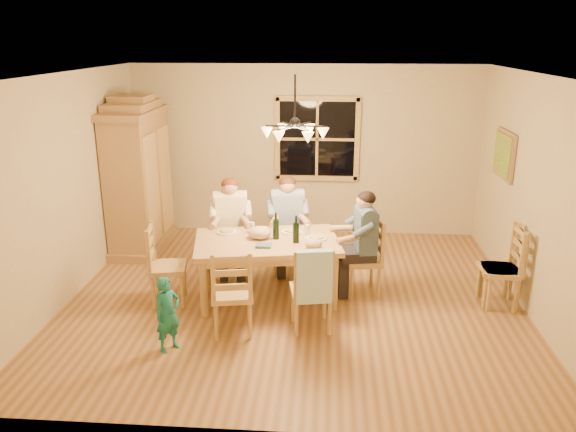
# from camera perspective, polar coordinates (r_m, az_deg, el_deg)

# --- Properties ---
(floor) EXTENTS (5.50, 5.50, 0.00)m
(floor) POSITION_cam_1_polar(r_m,az_deg,el_deg) (7.06, 0.64, -8.23)
(floor) COLOR brown
(floor) RESTS_ON ground
(ceiling) EXTENTS (5.50, 5.00, 0.02)m
(ceiling) POSITION_cam_1_polar(r_m,az_deg,el_deg) (6.35, 0.73, 14.21)
(ceiling) COLOR white
(ceiling) RESTS_ON wall_back
(wall_back) EXTENTS (5.50, 0.02, 2.70)m
(wall_back) POSITION_cam_1_polar(r_m,az_deg,el_deg) (9.01, 1.68, 6.61)
(wall_back) COLOR tan
(wall_back) RESTS_ON floor
(wall_left) EXTENTS (0.02, 5.00, 2.70)m
(wall_left) POSITION_cam_1_polar(r_m,az_deg,el_deg) (7.28, -21.49, 2.65)
(wall_left) COLOR tan
(wall_left) RESTS_ON floor
(wall_right) EXTENTS (0.02, 5.00, 2.70)m
(wall_right) POSITION_cam_1_polar(r_m,az_deg,el_deg) (6.98, 23.85, 1.75)
(wall_right) COLOR tan
(wall_right) RESTS_ON floor
(window) EXTENTS (1.30, 0.06, 1.30)m
(window) POSITION_cam_1_polar(r_m,az_deg,el_deg) (8.93, 2.97, 7.81)
(window) COLOR black
(window) RESTS_ON wall_back
(painting) EXTENTS (0.06, 0.78, 0.64)m
(painting) POSITION_cam_1_polar(r_m,az_deg,el_deg) (8.02, 21.09, 5.85)
(painting) COLOR #9B7343
(painting) RESTS_ON wall_right
(chandelier) EXTENTS (0.77, 0.68, 0.71)m
(chandelier) POSITION_cam_1_polar(r_m,az_deg,el_deg) (6.42, 0.70, 8.66)
(chandelier) COLOR black
(chandelier) RESTS_ON ceiling
(armoire) EXTENTS (0.66, 1.40, 2.30)m
(armoire) POSITION_cam_1_polar(r_m,az_deg,el_deg) (8.64, -14.92, 3.54)
(armoire) COLOR #9B7343
(armoire) RESTS_ON floor
(dining_table) EXTENTS (1.87, 1.33, 0.76)m
(dining_table) POSITION_cam_1_polar(r_m,az_deg,el_deg) (6.80, -2.16, -3.26)
(dining_table) COLOR tan
(dining_table) RESTS_ON floor
(chair_far_left) EXTENTS (0.51, 0.49, 0.99)m
(chair_far_left) POSITION_cam_1_polar(r_m,az_deg,el_deg) (7.67, -5.72, -3.67)
(chair_far_left) COLOR tan
(chair_far_left) RESTS_ON floor
(chair_far_right) EXTENTS (0.51, 0.49, 0.99)m
(chair_far_right) POSITION_cam_1_polar(r_m,az_deg,el_deg) (7.70, -0.04, -3.48)
(chair_far_right) COLOR tan
(chair_far_right) RESTS_ON floor
(chair_near_left) EXTENTS (0.51, 0.49, 0.99)m
(chair_near_left) POSITION_cam_1_polar(r_m,az_deg,el_deg) (6.19, -5.64, -9.14)
(chair_near_left) COLOR tan
(chair_near_left) RESTS_ON floor
(chair_near_right) EXTENTS (0.51, 0.49, 0.99)m
(chair_near_right) POSITION_cam_1_polar(r_m,az_deg,el_deg) (6.24, 2.34, -8.82)
(chair_near_right) COLOR tan
(chair_near_right) RESTS_ON floor
(chair_end_left) EXTENTS (0.49, 0.51, 0.99)m
(chair_end_left) POSITION_cam_1_polar(r_m,az_deg,el_deg) (6.97, -12.00, -6.27)
(chair_end_left) COLOR tan
(chair_end_left) RESTS_ON floor
(chair_end_right) EXTENTS (0.49, 0.51, 0.99)m
(chair_end_right) POSITION_cam_1_polar(r_m,az_deg,el_deg) (7.10, 7.55, -5.56)
(chair_end_right) COLOR tan
(chair_end_right) RESTS_ON floor
(adult_woman) EXTENTS (0.45, 0.48, 0.87)m
(adult_woman) POSITION_cam_1_polar(r_m,az_deg,el_deg) (7.49, -5.85, 0.16)
(adult_woman) COLOR beige
(adult_woman) RESTS_ON floor
(adult_plaid_man) EXTENTS (0.45, 0.48, 0.87)m
(adult_plaid_man) POSITION_cam_1_polar(r_m,az_deg,el_deg) (7.52, -0.04, 0.34)
(adult_plaid_man) COLOR #2E537F
(adult_plaid_man) RESTS_ON floor
(adult_slate_man) EXTENTS (0.48, 0.45, 0.87)m
(adult_slate_man) POSITION_cam_1_polar(r_m,az_deg,el_deg) (6.90, 7.73, -1.45)
(adult_slate_man) COLOR #445B6D
(adult_slate_man) RESTS_ON floor
(towel) EXTENTS (0.39, 0.16, 0.58)m
(towel) POSITION_cam_1_polar(r_m,az_deg,el_deg) (5.90, 2.65, -6.19)
(towel) COLOR #B1DDF0
(towel) RESTS_ON chair_near_right
(wine_bottle_a) EXTENTS (0.08, 0.08, 0.33)m
(wine_bottle_a) POSITION_cam_1_polar(r_m,az_deg,el_deg) (6.74, -1.24, -1.01)
(wine_bottle_a) COLOR black
(wine_bottle_a) RESTS_ON dining_table
(wine_bottle_b) EXTENTS (0.08, 0.08, 0.33)m
(wine_bottle_b) POSITION_cam_1_polar(r_m,az_deg,el_deg) (6.62, 0.82, -1.36)
(wine_bottle_b) COLOR black
(wine_bottle_b) RESTS_ON dining_table
(plate_woman) EXTENTS (0.26, 0.26, 0.02)m
(plate_woman) POSITION_cam_1_polar(r_m,az_deg,el_deg) (7.04, -6.22, -1.62)
(plate_woman) COLOR white
(plate_woman) RESTS_ON dining_table
(plate_plaid) EXTENTS (0.26, 0.26, 0.02)m
(plate_plaid) POSITION_cam_1_polar(r_m,az_deg,el_deg) (7.01, 0.40, -1.60)
(plate_plaid) COLOR white
(plate_plaid) RESTS_ON dining_table
(plate_slate) EXTENTS (0.26, 0.26, 0.02)m
(plate_slate) POSITION_cam_1_polar(r_m,az_deg,el_deg) (6.80, 2.93, -2.25)
(plate_slate) COLOR white
(plate_slate) RESTS_ON dining_table
(wine_glass_a) EXTENTS (0.06, 0.06, 0.14)m
(wine_glass_a) POSITION_cam_1_polar(r_m,az_deg,el_deg) (6.99, -3.67, -1.18)
(wine_glass_a) COLOR silver
(wine_glass_a) RESTS_ON dining_table
(wine_glass_b) EXTENTS (0.06, 0.06, 0.14)m
(wine_glass_b) POSITION_cam_1_polar(r_m,az_deg,el_deg) (6.89, 1.98, -1.44)
(wine_glass_b) COLOR silver
(wine_glass_b) RESTS_ON dining_table
(cap) EXTENTS (0.20, 0.20, 0.11)m
(cap) POSITION_cam_1_polar(r_m,az_deg,el_deg) (6.49, 2.62, -2.80)
(cap) COLOR tan
(cap) RESTS_ON dining_table
(napkin) EXTENTS (0.20, 0.17, 0.03)m
(napkin) POSITION_cam_1_polar(r_m,az_deg,el_deg) (6.54, -2.49, -3.02)
(napkin) COLOR #455F7F
(napkin) RESTS_ON dining_table
(cloth_bundle) EXTENTS (0.28, 0.22, 0.15)m
(cloth_bundle) POSITION_cam_1_polar(r_m,az_deg,el_deg) (6.78, -2.91, -1.70)
(cloth_bundle) COLOR #C9A992
(cloth_bundle) RESTS_ON dining_table
(child) EXTENTS (0.33, 0.35, 0.80)m
(child) POSITION_cam_1_polar(r_m,az_deg,el_deg) (5.92, -12.13, -9.73)
(child) COLOR #1A7873
(child) RESTS_ON floor
(chair_spare_front) EXTENTS (0.48, 0.49, 0.99)m
(chair_spare_front) POSITION_cam_1_polar(r_m,az_deg,el_deg) (7.20, 20.61, -6.26)
(chair_spare_front) COLOR tan
(chair_spare_front) RESTS_ON floor
(chair_spare_back) EXTENTS (0.45, 0.47, 0.99)m
(chair_spare_back) POSITION_cam_1_polar(r_m,az_deg,el_deg) (7.21, 20.59, -6.23)
(chair_spare_back) COLOR tan
(chair_spare_back) RESTS_ON floor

